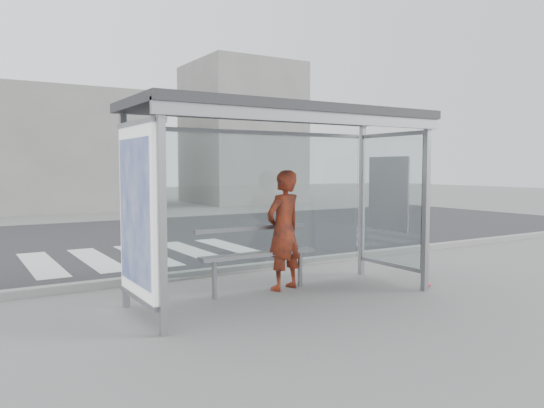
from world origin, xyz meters
The scene contains 10 objects.
ground centered at (0.00, 0.00, 0.00)m, with size 80.00×80.00×0.00m, color slate.
road centered at (0.00, 7.00, 0.00)m, with size 30.00×10.00×0.01m, color #27272A.
curb centered at (0.00, 1.95, 0.06)m, with size 30.00×0.18×0.12m, color gray.
crosswalk centered at (-0.50, 4.50, 0.00)m, with size 4.55×3.00×0.00m.
bus_shelter centered at (-0.37, 0.06, 1.98)m, with size 4.25×1.65×2.62m.
building_center centered at (0.00, 18.00, 2.50)m, with size 8.00×5.00×5.00m, color slate.
building_right centered at (9.00, 18.00, 3.50)m, with size 5.00×5.00×7.00m, color slate.
person centered at (0.28, 0.46, 0.89)m, with size 0.65×0.42×1.77m, color orange.
bench centered at (-0.13, 0.50, 0.56)m, with size 1.84×0.32×0.95m.
soda_can centered at (2.20, -0.57, 0.04)m, with size 0.07×0.07×0.13m, color #D23D59.
Camera 1 is at (-3.92, -6.08, 1.82)m, focal length 35.00 mm.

